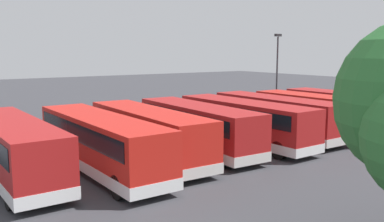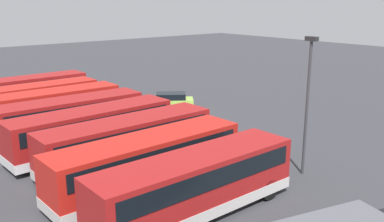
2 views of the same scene
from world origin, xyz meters
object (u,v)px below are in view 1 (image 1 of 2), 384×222
object	(u,v)px
bus_single_deck_seventh	(100,141)
car_hatchback_silver	(93,121)
bus_single_deck_fourth	(244,121)
waste_bin_yellow	(240,116)
bus_single_deck_second	(318,113)
bus_single_deck_near_end	(346,109)
bus_single_deck_far_end	(13,147)
lamp_post_tall	(277,68)
bus_single_deck_third	(276,115)
bus_single_deck_fifth	(198,126)
bus_single_deck_sixth	(148,133)

from	to	relation	value
bus_single_deck_seventh	car_hatchback_silver	world-z (taller)	bus_single_deck_seventh
bus_single_deck_fourth	car_hatchback_silver	distance (m)	12.80
car_hatchback_silver	waste_bin_yellow	distance (m)	13.13
bus_single_deck_second	car_hatchback_silver	size ratio (longest dim) A/B	2.34
bus_single_deck_near_end	bus_single_deck_far_end	xyz separation A→B (m)	(25.37, -0.75, 0.00)
bus_single_deck_fourth	lamp_post_tall	distance (m)	13.76
bus_single_deck_third	bus_single_deck_fifth	bearing A→B (deg)	2.86
bus_single_deck_sixth	car_hatchback_silver	bearing A→B (deg)	-94.74
bus_single_deck_second	bus_single_deck_seventh	bearing A→B (deg)	0.62
bus_single_deck_third	bus_single_deck_second	bearing A→B (deg)	165.28
bus_single_deck_seventh	bus_single_deck_far_end	world-z (taller)	same
bus_single_deck_near_end	lamp_post_tall	xyz separation A→B (m)	(-0.19, -7.95, 3.01)
bus_single_deck_near_end	bus_single_deck_far_end	size ratio (longest dim) A/B	0.95
bus_single_deck_seventh	lamp_post_tall	bearing A→B (deg)	-158.77
bus_single_deck_second	bus_single_deck_fifth	bearing A→B (deg)	-2.98
bus_single_deck_second	bus_single_deck_sixth	distance (m)	14.48
bus_single_deck_near_end	bus_single_deck_third	bearing A→B (deg)	-5.76
bus_single_deck_fourth	bus_single_deck_near_end	bearing A→B (deg)	178.93
bus_single_deck_fourth	bus_single_deck_sixth	bearing A→B (deg)	-0.34
bus_single_deck_second	lamp_post_tall	size ratio (longest dim) A/B	1.39
bus_single_deck_sixth	lamp_post_tall	bearing A→B (deg)	-157.17
bus_single_deck_fourth	bus_single_deck_sixth	world-z (taller)	same
bus_single_deck_second	bus_single_deck_fourth	bearing A→B (deg)	-3.27
bus_single_deck_third	bus_single_deck_seventh	size ratio (longest dim) A/B	0.94
waste_bin_yellow	bus_single_deck_third	bearing A→B (deg)	69.39
bus_single_deck_third	waste_bin_yellow	distance (m)	7.62
bus_single_deck_near_end	bus_single_deck_sixth	bearing A→B (deg)	-0.77
bus_single_deck_near_end	waste_bin_yellow	distance (m)	9.08
bus_single_deck_third	waste_bin_yellow	world-z (taller)	bus_single_deck_third
bus_single_deck_fourth	bus_single_deck_third	bearing A→B (deg)	-171.64
bus_single_deck_fourth	bus_single_deck_second	bearing A→B (deg)	176.73
bus_single_deck_sixth	bus_single_deck_far_end	xyz separation A→B (m)	(7.25, -0.51, 0.00)
bus_single_deck_second	bus_single_deck_far_end	world-z (taller)	same
bus_single_deck_fifth	bus_single_deck_second	bearing A→B (deg)	177.02
bus_single_deck_fourth	lamp_post_tall	world-z (taller)	lamp_post_tall
bus_single_deck_sixth	car_hatchback_silver	distance (m)	11.05
bus_single_deck_fourth	bus_single_deck_sixth	size ratio (longest dim) A/B	1.02
bus_single_deck_second	bus_single_deck_seventh	xyz separation A→B (m)	(17.66, 0.19, 0.00)
bus_single_deck_fifth	waste_bin_yellow	size ratio (longest dim) A/B	11.23
bus_single_deck_fifth	lamp_post_tall	xyz separation A→B (m)	(-14.71, -7.59, 3.01)
bus_single_deck_fourth	car_hatchback_silver	world-z (taller)	bus_single_deck_fourth
bus_single_deck_sixth	car_hatchback_silver	xyz separation A→B (m)	(-0.91, -10.97, -0.92)
bus_single_deck_third	car_hatchback_silver	distance (m)	14.54
bus_single_deck_fifth	bus_single_deck_third	bearing A→B (deg)	-177.14
bus_single_deck_sixth	waste_bin_yellow	world-z (taller)	bus_single_deck_sixth
bus_single_deck_seventh	bus_single_deck_far_end	bearing A→B (deg)	-15.80
car_hatchback_silver	bus_single_deck_seventh	bearing A→B (deg)	70.57
car_hatchback_silver	bus_single_deck_far_end	bearing A→B (deg)	52.06
car_hatchback_silver	bus_single_deck_near_end	bearing A→B (deg)	146.91
bus_single_deck_second	bus_single_deck_third	bearing A→B (deg)	-14.72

